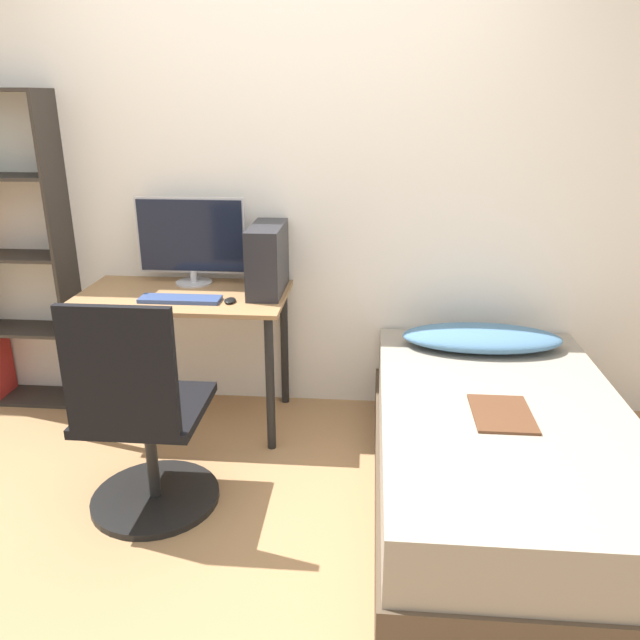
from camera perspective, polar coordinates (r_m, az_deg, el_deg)
ground_plane at (r=2.58m, az=-7.39°, el=-21.54°), size 14.00×14.00×0.00m
wall_back at (r=3.41m, az=-3.20°, el=12.21°), size 8.00×0.05×2.50m
desk at (r=3.34m, az=-12.33°, el=0.55°), size 1.08×0.61×0.73m
office_chair at (r=2.73m, az=-15.86°, el=-9.91°), size 0.56×0.56×0.99m
bed at (r=2.88m, az=16.13°, el=-11.73°), size 1.07×1.83×0.46m
pillow at (r=3.33m, az=14.57°, el=-1.59°), size 0.82×0.36×0.11m
magazine at (r=2.69m, az=16.30°, el=-8.23°), size 0.24×0.32×0.01m
monitor at (r=3.43m, az=-11.71°, el=7.27°), size 0.59×0.20×0.47m
keyboard at (r=3.19m, az=-12.66°, el=1.87°), size 0.41×0.12×0.02m
pc_tower at (r=3.23m, az=-4.82°, el=5.59°), size 0.16×0.42×0.35m
mouse at (r=3.12m, az=-8.23°, el=1.78°), size 0.06×0.09×0.02m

